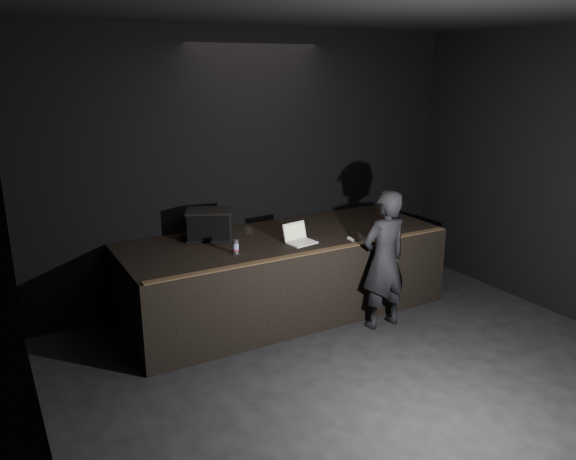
# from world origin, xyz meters

# --- Properties ---
(ground) EXTENTS (7.00, 7.00, 0.00)m
(ground) POSITION_xyz_m (0.00, 0.00, 0.00)
(ground) COLOR black
(ground) RESTS_ON ground
(room_walls) EXTENTS (6.10, 7.10, 3.52)m
(room_walls) POSITION_xyz_m (0.00, 0.00, 2.02)
(room_walls) COLOR black
(room_walls) RESTS_ON ground
(stage_riser) EXTENTS (4.00, 1.50, 1.00)m
(stage_riser) POSITION_xyz_m (0.00, 2.73, 0.50)
(stage_riser) COLOR black
(stage_riser) RESTS_ON ground
(riser_lip) EXTENTS (3.92, 0.10, 0.01)m
(riser_lip) POSITION_xyz_m (0.00, 2.02, 1.01)
(riser_lip) COLOR brown
(riser_lip) RESTS_ON stage_riser
(stage_monitor) EXTENTS (0.65, 0.58, 0.36)m
(stage_monitor) POSITION_xyz_m (-0.83, 3.10, 1.18)
(stage_monitor) COLOR black
(stage_monitor) RESTS_ON stage_riser
(cable) EXTENTS (0.80, 0.11, 0.02)m
(cable) POSITION_xyz_m (-0.75, 3.08, 1.01)
(cable) COLOR black
(cable) RESTS_ON stage_riser
(laptop) EXTENTS (0.37, 0.34, 0.22)m
(laptop) POSITION_xyz_m (0.04, 2.43, 1.06)
(laptop) COLOR silver
(laptop) RESTS_ON stage_riser
(beer_can) EXTENTS (0.07, 0.07, 0.16)m
(beer_can) POSITION_xyz_m (-0.79, 2.41, 1.08)
(beer_can) COLOR silver
(beer_can) RESTS_ON stage_riser
(plastic_cup) EXTENTS (0.09, 0.09, 0.11)m
(plastic_cup) POSITION_xyz_m (-0.35, 2.97, 1.06)
(plastic_cup) COLOR white
(plastic_cup) RESTS_ON stage_riser
(wii_remote) EXTENTS (0.04, 0.13, 0.02)m
(wii_remote) POSITION_xyz_m (0.64, 2.19, 1.01)
(wii_remote) COLOR white
(wii_remote) RESTS_ON stage_riser
(person) EXTENTS (0.62, 0.42, 1.68)m
(person) POSITION_xyz_m (0.83, 1.78, 0.84)
(person) COLOR black
(person) RESTS_ON ground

